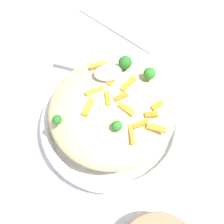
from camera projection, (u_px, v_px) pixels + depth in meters
name	position (u px, v px, depth m)	size (l,w,h in m)	color
ground_plane	(112.00, 129.00, 0.64)	(2.40, 2.40, 0.00)	silver
serving_bowl	(112.00, 124.00, 0.62)	(0.31, 0.31, 0.05)	silver
pasta_mound	(112.00, 110.00, 0.56)	(0.26, 0.26, 0.09)	#DBC689
carrot_piece_0	(97.00, 66.00, 0.56)	(0.03, 0.01, 0.01)	orange
carrot_piece_1	(107.00, 97.00, 0.52)	(0.03, 0.01, 0.01)	orange
carrot_piece_2	(140.00, 124.00, 0.50)	(0.03, 0.01, 0.01)	orange
carrot_piece_3	(157.00, 105.00, 0.52)	(0.02, 0.01, 0.01)	orange
carrot_piece_4	(94.00, 91.00, 0.53)	(0.04, 0.01, 0.01)	orange
carrot_piece_5	(157.00, 128.00, 0.50)	(0.04, 0.01, 0.01)	orange
carrot_piece_6	(106.00, 80.00, 0.54)	(0.04, 0.01, 0.01)	orange
carrot_piece_7	(151.00, 115.00, 0.51)	(0.02, 0.01, 0.01)	orange
carrot_piece_8	(107.00, 70.00, 0.56)	(0.03, 0.01, 0.01)	orange
carrot_piece_9	(120.00, 95.00, 0.52)	(0.03, 0.01, 0.01)	orange
carrot_piece_10	(128.00, 84.00, 0.54)	(0.04, 0.01, 0.01)	orange
carrot_piece_11	(88.00, 107.00, 0.51)	(0.04, 0.01, 0.01)	orange
carrot_piece_12	(132.00, 134.00, 0.49)	(0.04, 0.01, 0.01)	orange
carrot_piece_13	(126.00, 109.00, 0.51)	(0.03, 0.01, 0.01)	orange
broccoli_floret_0	(57.00, 120.00, 0.50)	(0.02, 0.02, 0.02)	#205B1C
broccoli_floret_1	(125.00, 63.00, 0.55)	(0.03, 0.03, 0.03)	#205B1C
broccoli_floret_2	(115.00, 126.00, 0.49)	(0.02, 0.02, 0.02)	#296820
broccoli_floret_3	(150.00, 74.00, 0.54)	(0.02, 0.02, 0.03)	#296820
serving_spoon	(111.00, 57.00, 0.54)	(0.14, 0.12, 0.10)	#B7B7BC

